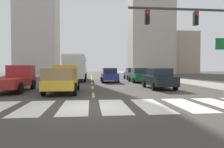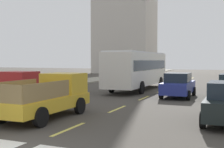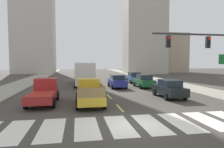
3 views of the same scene
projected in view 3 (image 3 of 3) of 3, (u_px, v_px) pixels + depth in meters
name	position (u px, v px, depth m)	size (l,w,h in m)	color
ground_plane	(135.00, 124.00, 11.05)	(160.00, 160.00, 0.00)	#413C36
sidewalk_right	(173.00, 84.00, 30.68)	(3.93, 110.00, 0.15)	gray
sidewalk_left	(15.00, 87.00, 26.80)	(3.93, 110.00, 0.15)	gray
crosswalk_stripe_1	(15.00, 131.00, 9.99)	(1.26, 3.75, 0.01)	silver
crosswalk_stripe_2	(52.00, 129.00, 10.29)	(1.26, 3.75, 0.01)	silver
crosswalk_stripe_3	(87.00, 127.00, 10.59)	(1.26, 3.75, 0.01)	silver
crosswalk_stripe_4	(119.00, 125.00, 10.89)	(1.26, 3.75, 0.01)	silver
crosswalk_stripe_5	(150.00, 124.00, 11.20)	(1.26, 3.75, 0.01)	silver
crosswalk_stripe_6	(180.00, 122.00, 11.50)	(1.26, 3.75, 0.01)	silver
crosswalk_stripe_7	(208.00, 120.00, 11.80)	(1.26, 3.75, 0.01)	silver
lane_dash_0	(120.00, 108.00, 14.98)	(0.16, 2.40, 0.01)	#D6C552
lane_dash_1	(109.00, 96.00, 19.89)	(0.16, 2.40, 0.01)	#D6C552
lane_dash_2	(103.00, 89.00, 24.81)	(0.16, 2.40, 0.01)	#D6C552
lane_dash_3	(98.00, 85.00, 29.73)	(0.16, 2.40, 0.01)	#D6C552
lane_dash_4	(95.00, 82.00, 34.64)	(0.16, 2.40, 0.01)	#D6C552
lane_dash_5	(93.00, 79.00, 39.56)	(0.16, 2.40, 0.01)	#D6C552
lane_dash_6	(91.00, 77.00, 44.47)	(0.16, 2.40, 0.01)	#D6C552
lane_dash_7	(90.00, 76.00, 49.39)	(0.16, 2.40, 0.01)	#D6C552
pickup_stakebed	(89.00, 92.00, 16.35)	(2.18, 5.20, 1.96)	gold
pickup_dark	(44.00, 92.00, 16.78)	(2.18, 5.20, 1.96)	maroon
city_bus	(84.00, 72.00, 29.46)	(2.72, 10.80, 3.32)	silver
sedan_mid	(144.00, 81.00, 26.73)	(2.02, 4.40, 1.72)	#165528
sedan_near_left	(117.00, 81.00, 26.46)	(2.02, 4.40, 1.72)	navy
sedan_near_right	(169.00, 89.00, 19.27)	(2.02, 4.40, 1.72)	black
sedan_far	(134.00, 77.00, 32.60)	(2.02, 4.40, 1.72)	navy
traffic_signal_gantry	(220.00, 52.00, 15.02)	(7.90, 0.27, 6.00)	#2D2D33
tower_tall_centre	(34.00, 12.00, 58.26)	(11.31, 8.96, 35.71)	beige
block_mid_left	(145.00, 21.00, 57.06)	(11.29, 7.29, 29.75)	#B1AB9B
block_mid_right	(168.00, 53.00, 64.88)	(10.86, 7.50, 12.25)	tan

